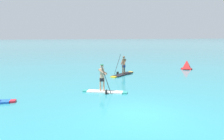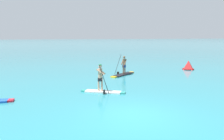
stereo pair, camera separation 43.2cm
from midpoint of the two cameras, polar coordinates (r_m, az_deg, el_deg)
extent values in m
plane|color=teal|center=(10.14, 5.86, -11.43)|extent=(440.00, 440.00, 0.00)
cube|color=red|center=(13.06, -25.25, -7.33)|extent=(0.32, 0.43, 0.11)
cube|color=white|center=(13.82, -2.77, -5.66)|extent=(2.26, 1.60, 0.08)
cube|color=teal|center=(13.59, 2.45, -5.92)|extent=(0.45, 0.50, 0.08)
cube|color=teal|center=(14.17, -7.77, -5.37)|extent=(0.42, 0.45, 0.08)
cylinder|color=tan|center=(13.73, -3.06, -3.81)|extent=(0.11, 0.11, 0.83)
cylinder|color=tan|center=(13.78, -3.93, -3.77)|extent=(0.11, 0.11, 0.83)
cube|color=black|center=(13.69, -3.51, -2.46)|extent=(0.33, 0.32, 0.22)
cylinder|color=tan|center=(13.62, -3.52, -0.87)|extent=(0.26, 0.26, 0.59)
sphere|color=tan|center=(13.55, -3.54, 0.93)|extent=(0.21, 0.21, 0.21)
cylinder|color=#338C4C|center=(13.54, -3.55, 1.33)|extent=(0.18, 0.18, 0.06)
cylinder|color=tan|center=(13.73, -3.17, -0.38)|extent=(0.49, 0.36, 0.40)
cylinder|color=tan|center=(13.44, -3.48, -0.58)|extent=(0.49, 0.36, 0.40)
cylinder|color=black|center=(13.21, -2.47, -2.49)|extent=(0.55, 0.33, 1.75)
cube|color=black|center=(13.39, -2.44, -5.86)|extent=(0.17, 0.21, 0.32)
cube|color=black|center=(19.91, 2.17, -1.14)|extent=(2.51, 2.18, 0.10)
cube|color=yellow|center=(18.66, -0.25, -1.81)|extent=(0.55, 0.57, 0.10)
cube|color=yellow|center=(21.18, 4.30, -0.55)|extent=(0.51, 0.52, 0.10)
cylinder|color=brown|center=(19.87, 2.23, 0.11)|extent=(0.11, 0.11, 0.77)
cylinder|color=brown|center=(20.10, 2.63, 0.20)|extent=(0.11, 0.11, 0.77)
cube|color=navy|center=(19.94, 2.44, 0.99)|extent=(0.34, 0.33, 0.22)
cylinder|color=brown|center=(19.89, 2.44, 2.11)|extent=(0.26, 0.26, 0.60)
sphere|color=brown|center=(19.84, 2.45, 3.36)|extent=(0.21, 0.21, 0.21)
cylinder|color=brown|center=(19.77, 2.75, 2.09)|extent=(0.35, 0.31, 0.54)
cylinder|color=brown|center=(19.92, 1.99, 2.14)|extent=(0.35, 0.31, 0.54)
cylinder|color=black|center=(19.84, 0.85, 1.59)|extent=(0.86, 0.74, 1.70)
cube|color=black|center=(19.97, 0.84, -0.90)|extent=(0.19, 0.21, 0.32)
pyramid|color=red|center=(24.37, 18.35, 1.29)|extent=(1.03, 1.03, 0.96)
torus|color=maroon|center=(24.43, 18.30, 0.31)|extent=(1.18, 1.18, 0.12)
camera|label=1|loc=(0.22, -90.67, -0.11)|focal=35.19mm
camera|label=2|loc=(0.22, 89.33, 0.11)|focal=35.19mm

